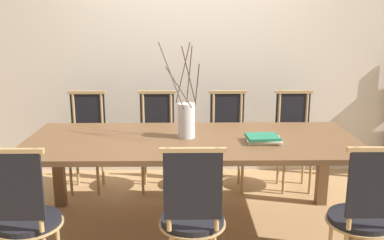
{
  "coord_description": "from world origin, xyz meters",
  "views": [
    {
      "loc": [
        -0.05,
        -3.18,
        1.67
      ],
      "look_at": [
        0.0,
        0.0,
        0.89
      ],
      "focal_mm": 40.0,
      "sensor_mm": 36.0,
      "label": 1
    }
  ],
  "objects_px": {
    "dining_table": "(192,149)",
    "chair_far_center": "(228,138)",
    "chair_near_center": "(364,212)",
    "book_stack": "(263,139)",
    "vase_centerpiece": "(186,119)"
  },
  "relations": [
    {
      "from": "chair_far_center",
      "to": "book_stack",
      "type": "xyz_separation_m",
      "value": [
        0.17,
        -0.91,
        0.26
      ]
    },
    {
      "from": "book_stack",
      "to": "dining_table",
      "type": "bearing_deg",
      "value": 169.43
    },
    {
      "from": "chair_near_center",
      "to": "book_stack",
      "type": "height_order",
      "value": "chair_near_center"
    },
    {
      "from": "chair_near_center",
      "to": "dining_table",
      "type": "bearing_deg",
      "value": 141.81
    },
    {
      "from": "chair_far_center",
      "to": "vase_centerpiece",
      "type": "xyz_separation_m",
      "value": [
        -0.4,
        -0.77,
        0.38
      ]
    },
    {
      "from": "dining_table",
      "to": "vase_centerpiece",
      "type": "xyz_separation_m",
      "value": [
        -0.04,
        0.04,
        0.23
      ]
    },
    {
      "from": "chair_near_center",
      "to": "chair_far_center",
      "type": "distance_m",
      "value": 1.76
    },
    {
      "from": "dining_table",
      "to": "chair_near_center",
      "type": "bearing_deg",
      "value": -38.19
    },
    {
      "from": "dining_table",
      "to": "chair_far_center",
      "type": "distance_m",
      "value": 0.9
    },
    {
      "from": "chair_near_center",
      "to": "chair_far_center",
      "type": "height_order",
      "value": "same"
    },
    {
      "from": "dining_table",
      "to": "book_stack",
      "type": "bearing_deg",
      "value": -10.57
    },
    {
      "from": "chair_near_center",
      "to": "book_stack",
      "type": "xyz_separation_m",
      "value": [
        -0.5,
        0.71,
        0.26
      ]
    },
    {
      "from": "dining_table",
      "to": "chair_far_center",
      "type": "xyz_separation_m",
      "value": [
        0.36,
        0.81,
        -0.15
      ]
    },
    {
      "from": "dining_table",
      "to": "chair_far_center",
      "type": "bearing_deg",
      "value": 66.1
    },
    {
      "from": "chair_far_center",
      "to": "book_stack",
      "type": "relative_size",
      "value": 3.54
    }
  ]
}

